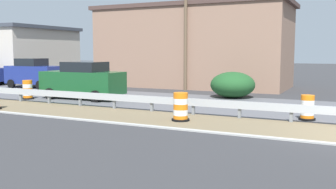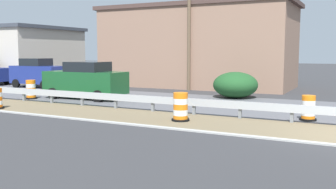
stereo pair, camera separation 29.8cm
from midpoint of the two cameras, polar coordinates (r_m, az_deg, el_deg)
name	(u,v)px [view 1 (the left image)]	position (r m, az deg, el deg)	size (l,w,h in m)	color
guardrail_median	(320,111)	(15.26, 21.16, -2.29)	(0.18, 48.89, 0.71)	#ADB2B7
traffic_barrel_nearest	(307,109)	(16.13, 19.55, -2.02)	(0.65, 0.65, 1.00)	orange
traffic_barrel_close	(181,108)	(15.02, 1.32, -2.03)	(0.71, 0.71, 1.11)	orange
traffic_barrel_far	(28,91)	(23.36, -20.53, 0.55)	(0.67, 0.67, 1.09)	orange
car_lead_far_lane	(83,80)	(22.53, -12.94, 2.07)	(2.17, 4.82, 2.13)	#195128
car_mid_far_lane	(33,73)	(30.59, -19.70, 3.02)	(1.99, 4.28, 2.21)	navy
roadside_shop_near	(193,46)	(30.09, 3.40, 7.20)	(6.37, 15.03, 6.24)	#93705B
roadside_shop_far	(0,54)	(41.33, -23.89, 5.61)	(8.82, 13.36, 5.03)	beige
utility_pole_near	(186,25)	(26.84, 2.31, 10.24)	(0.24, 1.80, 8.69)	brown
bush_roadside	(233,85)	(22.81, 9.24, 1.44)	(2.61, 2.61, 1.53)	#1E4C23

